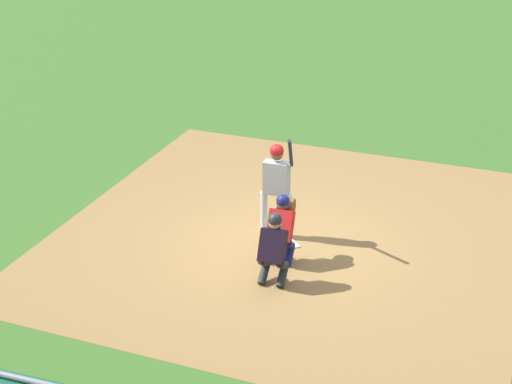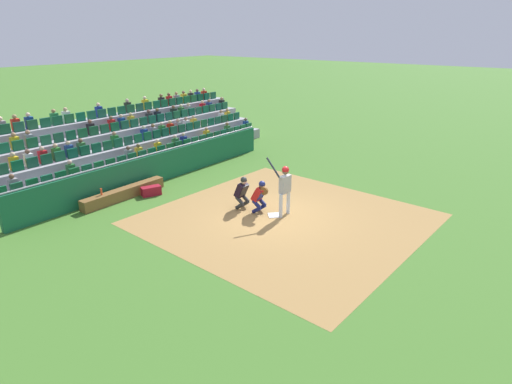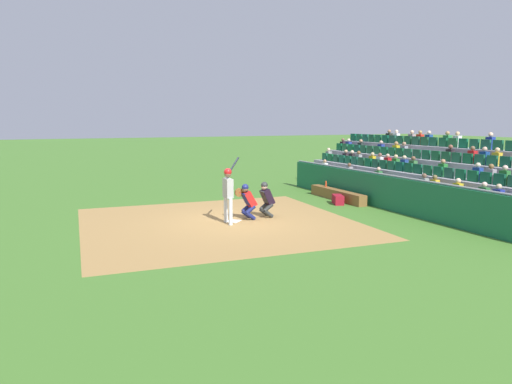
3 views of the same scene
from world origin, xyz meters
name	(u,v)px [view 3 (image 3 of 3)]	position (x,y,z in m)	size (l,w,h in m)	color
ground_plane	(233,221)	(0.00, 0.00, 0.00)	(160.00, 160.00, 0.00)	#407128
infield_dirt_patch	(219,223)	(0.00, 0.50, 0.00)	(8.46, 8.78, 0.01)	#A07943
home_plate_marker	(233,221)	(0.00, 0.00, 0.02)	(0.44, 0.44, 0.02)	white
batter_at_plate	(228,189)	(-0.23, 0.26, 1.16)	(0.72, 0.69, 2.18)	silver
catcher_crouching	(247,199)	(0.11, -0.57, 0.71)	(0.47, 0.71, 1.26)	navy
home_plate_umpire	(266,198)	(0.19, -1.33, 0.70)	(0.46, 0.47, 1.28)	#282B2B
dugout_wall	(382,191)	(0.00, -6.23, 0.65)	(13.27, 0.24, 1.36)	#175F3C
dugout_bench	(337,195)	(2.27, -5.68, 0.22)	(3.67, 0.40, 0.44)	brown
water_bottle_on_bench	(326,184)	(3.23, -5.72, 0.57)	(0.07, 0.07, 0.26)	#DC431F
equipment_duffel_bag	(338,200)	(1.38, -5.13, 0.19)	(0.77, 0.36, 0.38)	maroon
bleacher_stand	(457,181)	(-0.02, -10.17, 0.86)	(18.70, 3.89, 2.91)	#99979F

